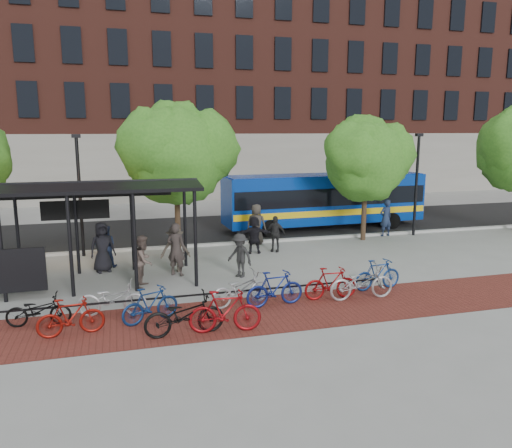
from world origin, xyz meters
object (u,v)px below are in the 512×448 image
object	(u,v)px
bike_0	(39,310)
pedestrian_9	(240,255)
bike_4	(184,315)
pedestrian_0	(102,247)
pedestrian_6	(256,224)
bike_10	(361,282)
tree_c	(367,156)
lamp_post_left	(80,192)
bike_11	(378,274)
pedestrian_8	(144,261)
pedestrian_7	(386,218)
bike_6	(240,289)
bike_9	(331,283)
pedestrian_1	(176,249)
bike_3	(150,304)
pedestrian_5	(254,235)
bus_shelter	(35,200)
bike_5	(225,311)
bus	(325,198)
tree_b	(178,150)
bike_7	(275,289)
bike_2	(112,299)
lamp_post_right	(416,182)
pedestrian_4	(275,234)
bike_1	(71,317)
pedestrian_3	(175,249)

from	to	relation	value
bike_0	pedestrian_9	bearing A→B (deg)	-59.71
bike_4	pedestrian_0	size ratio (longest dim) A/B	1.11
pedestrian_0	pedestrian_6	distance (m)	7.45
bike_10	tree_c	bearing A→B (deg)	-26.93
lamp_post_left	bike_0	bearing A→B (deg)	-95.13
pedestrian_0	pedestrian_9	xyz separation A→B (m)	(4.83, -2.05, -0.15)
bike_11	pedestrian_8	distance (m)	7.95
lamp_post_left	pedestrian_7	distance (m)	14.61
pedestrian_8	lamp_post_left	bearing A→B (deg)	46.29
pedestrian_6	bike_6	bearing A→B (deg)	99.34
bike_9	bike_10	xyz separation A→B (m)	(0.93, -0.26, 0.04)
pedestrian_7	bike_4	bearing A→B (deg)	31.84
pedestrian_1	pedestrian_8	distance (m)	1.60
tree_c	pedestrian_6	bearing A→B (deg)	175.21
bike_3	pedestrian_5	world-z (taller)	pedestrian_5
bus_shelter	bike_10	size ratio (longest dim) A/B	4.97
pedestrian_5	pedestrian_6	distance (m)	1.79
bike_5	pedestrian_0	distance (m)	7.62
bike_9	bus	bearing A→B (deg)	-19.70
tree_b	bike_5	world-z (taller)	tree_b
bike_7	pedestrian_8	xyz separation A→B (m)	(-3.73, 3.09, 0.34)
bike_2	pedestrian_5	bearing A→B (deg)	-34.47
bike_11	pedestrian_0	bearing A→B (deg)	56.03
pedestrian_6	bike_11	bearing A→B (deg)	133.52
lamp_post_right	pedestrian_6	size ratio (longest dim) A/B	2.70
bike_4	pedestrian_4	bearing A→B (deg)	-35.66
bike_5	pedestrian_4	xyz separation A→B (m)	(3.99, 8.20, 0.21)
pedestrian_4	pedestrian_6	distance (m)	1.67
bike_1	pedestrian_5	size ratio (longest dim) A/B	1.04
bike_11	pedestrian_4	distance (m)	6.29
bike_3	pedestrian_1	distance (m)	4.59
bus	bike_2	bearing A→B (deg)	-138.86
bike_3	pedestrian_4	bearing A→B (deg)	-62.74
bike_9	pedestrian_9	xyz separation A→B (m)	(-2.20, 3.14, 0.28)
bike_7	bike_0	bearing A→B (deg)	82.27
bike_9	pedestrian_4	size ratio (longest dim) A/B	1.10
pedestrian_6	bike_4	bearing A→B (deg)	92.62
bike_9	bike_11	size ratio (longest dim) A/B	0.99
bus	bike_11	xyz separation A→B (m)	(-2.44, -10.27, -1.17)
bike_3	bike_9	distance (m)	5.65
bike_5	bike_9	world-z (taller)	bike_5
bike_7	pedestrian_0	size ratio (longest dim) A/B	0.97
bike_7	pedestrian_0	xyz separation A→B (m)	(-5.13, 5.33, 0.40)
lamp_post_left	bus_shelter	bearing A→B (deg)	-105.53
bike_3	pedestrian_9	world-z (taller)	pedestrian_9
tree_c	pedestrian_3	distance (m)	10.59
bus_shelter	bike_6	bearing A→B (deg)	-30.52
bike_3	bike_5	xyz separation A→B (m)	(1.86, -1.26, 0.07)
tree_c	bike_1	xyz separation A→B (m)	(-12.88, -8.51, -3.54)
bike_4	bike_11	world-z (taller)	bike_4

